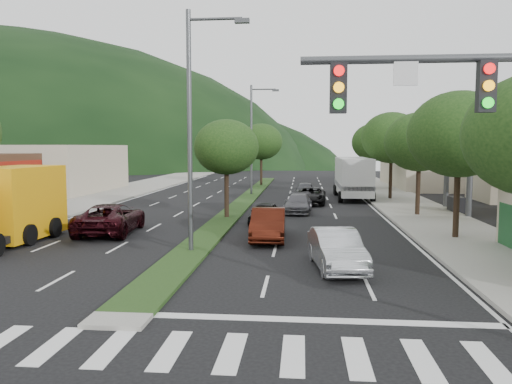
# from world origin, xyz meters

# --- Properties ---
(ground) EXTENTS (160.00, 160.00, 0.00)m
(ground) POSITION_xyz_m (0.00, 0.00, 0.00)
(ground) COLOR black
(ground) RESTS_ON ground
(sidewalk_right) EXTENTS (5.00, 90.00, 0.15)m
(sidewalk_right) POSITION_xyz_m (12.50, 25.00, 0.07)
(sidewalk_right) COLOR gray
(sidewalk_right) RESTS_ON ground
(sidewalk_left) EXTENTS (6.00, 90.00, 0.15)m
(sidewalk_left) POSITION_xyz_m (-13.00, 25.00, 0.07)
(sidewalk_left) COLOR gray
(sidewalk_left) RESTS_ON ground
(median) EXTENTS (1.60, 56.00, 0.12)m
(median) POSITION_xyz_m (0.00, 28.00, 0.06)
(median) COLOR #1E3814
(median) RESTS_ON ground
(crosswalk) EXTENTS (19.00, 2.20, 0.01)m
(crosswalk) POSITION_xyz_m (0.00, -2.00, 0.01)
(crosswalk) COLOR silver
(crosswalk) RESTS_ON ground
(bldg_left_far) EXTENTS (9.00, 14.00, 4.60)m
(bldg_left_far) POSITION_xyz_m (-19.00, 34.00, 2.30)
(bldg_left_far) COLOR #B2A78E
(bldg_left_far) RESTS_ON ground
(bldg_right_far) EXTENTS (10.00, 16.00, 5.20)m
(bldg_right_far) POSITION_xyz_m (19.50, 44.00, 2.60)
(bldg_right_far) COLOR #B2A78E
(bldg_right_far) RESTS_ON ground
(tree_r_b) EXTENTS (4.80, 4.80, 6.94)m
(tree_r_b) POSITION_xyz_m (12.00, 12.00, 5.04)
(tree_r_b) COLOR black
(tree_r_b) RESTS_ON sidewalk_right
(tree_r_c) EXTENTS (4.40, 4.40, 6.48)m
(tree_r_c) POSITION_xyz_m (12.00, 20.00, 4.75)
(tree_r_c) COLOR black
(tree_r_c) RESTS_ON sidewalk_right
(tree_r_d) EXTENTS (5.00, 5.00, 7.17)m
(tree_r_d) POSITION_xyz_m (12.00, 30.00, 5.18)
(tree_r_d) COLOR black
(tree_r_d) RESTS_ON sidewalk_right
(tree_r_e) EXTENTS (4.60, 4.60, 6.71)m
(tree_r_e) POSITION_xyz_m (12.00, 40.00, 4.89)
(tree_r_e) COLOR black
(tree_r_e) RESTS_ON sidewalk_right
(tree_med_near) EXTENTS (4.00, 4.00, 6.02)m
(tree_med_near) POSITION_xyz_m (0.00, 18.00, 4.43)
(tree_med_near) COLOR black
(tree_med_near) RESTS_ON median
(tree_med_far) EXTENTS (4.80, 4.80, 6.94)m
(tree_med_far) POSITION_xyz_m (0.00, 44.00, 5.01)
(tree_med_far) COLOR black
(tree_med_far) RESTS_ON median
(streetlight_near) EXTENTS (2.60, 0.25, 10.00)m
(streetlight_near) POSITION_xyz_m (0.21, 8.00, 5.58)
(streetlight_near) COLOR #47494C
(streetlight_near) RESTS_ON ground
(streetlight_mid) EXTENTS (2.60, 0.25, 10.00)m
(streetlight_mid) POSITION_xyz_m (0.21, 33.00, 5.58)
(streetlight_mid) COLOR #47494C
(streetlight_mid) RESTS_ON ground
(sedan_silver) EXTENTS (2.13, 4.57, 1.45)m
(sedan_silver) POSITION_xyz_m (5.93, 5.71, 0.72)
(sedan_silver) COLOR #B9BCC2
(sedan_silver) RESTS_ON ground
(suv_maroon) EXTENTS (2.99, 5.76, 1.55)m
(suv_maroon) POSITION_xyz_m (-5.18, 12.28, 0.77)
(suv_maroon) COLOR black
(suv_maroon) RESTS_ON ground
(car_queue_a) EXTENTS (1.87, 3.73, 1.22)m
(car_queue_a) POSITION_xyz_m (2.50, 16.24, 0.61)
(car_queue_a) COLOR black
(car_queue_a) RESTS_ON ground
(car_queue_b) EXTENTS (2.04, 4.38, 1.24)m
(car_queue_b) POSITION_xyz_m (4.39, 21.24, 0.62)
(car_queue_b) COLOR #545358
(car_queue_b) RESTS_ON ground
(car_queue_c) EXTENTS (1.72, 4.59, 1.50)m
(car_queue_c) POSITION_xyz_m (3.05, 11.24, 0.75)
(car_queue_c) COLOR #46160B
(car_queue_c) RESTS_ON ground
(car_queue_d) EXTENTS (2.48, 4.87, 1.32)m
(car_queue_d) POSITION_xyz_m (5.33, 26.24, 0.66)
(car_queue_d) COLOR black
(car_queue_d) RESTS_ON ground
(car_queue_e) EXTENTS (1.82, 4.06, 1.35)m
(car_queue_e) POSITION_xyz_m (4.90, 31.24, 0.68)
(car_queue_e) COLOR #434447
(car_queue_e) RESTS_ON ground
(box_truck) EXTENTS (3.04, 7.25, 3.53)m
(box_truck) POSITION_xyz_m (-8.85, 9.14, 1.67)
(box_truck) COLOR silver
(box_truck) RESTS_ON ground
(motorhome) EXTENTS (2.92, 9.12, 3.49)m
(motorhome) POSITION_xyz_m (9.00, 30.93, 1.86)
(motorhome) COLOR #BEBEBE
(motorhome) RESTS_ON ground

